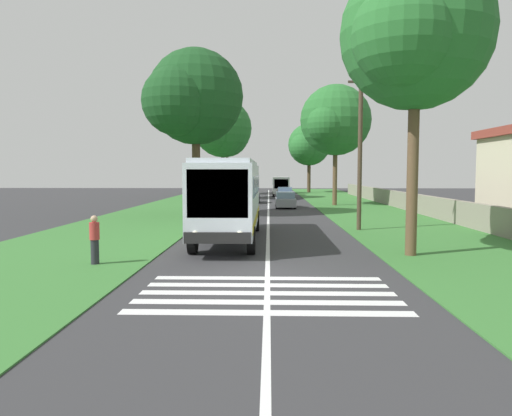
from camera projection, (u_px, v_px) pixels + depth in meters
name	position (u px, v px, depth m)	size (l,w,h in m)	color
ground	(267.00, 276.00, 15.01)	(160.00, 160.00, 0.00)	#333335
grass_verge_left	(137.00, 223.00, 30.18)	(120.00, 8.00, 0.04)	#387533
grass_verge_right	(401.00, 224.00, 29.74)	(120.00, 8.00, 0.04)	#387533
centre_line	(268.00, 224.00, 29.96)	(110.00, 0.16, 0.01)	silver
coach_bus	(230.00, 195.00, 22.74)	(11.16, 2.62, 3.73)	silver
zebra_crossing	(267.00, 293.00, 12.86)	(4.05, 6.80, 0.01)	silver
trailing_car_0	(285.00, 200.00, 43.24)	(4.30, 1.78, 1.43)	gray
trailing_car_1	(251.00, 196.00, 50.08)	(4.30, 1.78, 1.43)	black
trailing_car_2	(285.00, 193.00, 56.87)	(4.30, 1.78, 1.43)	navy
trailing_minibus_0	(281.00, 184.00, 63.90)	(6.00, 2.14, 2.53)	silver
roadside_tree_left_0	(192.00, 100.00, 34.87)	(8.33, 6.91, 12.05)	#4C3826
roadside_tree_left_1	(221.00, 130.00, 56.55)	(8.02, 6.79, 11.66)	#3D2D1E
roadside_tree_left_2	(226.00, 136.00, 68.04)	(7.62, 6.16, 11.42)	brown
roadside_tree_right_0	(411.00, 39.00, 17.97)	(6.66, 5.62, 11.10)	brown
roadside_tree_right_1	(334.00, 122.00, 45.72)	(7.47, 6.67, 11.39)	brown
roadside_tree_right_2	(308.00, 146.00, 74.72)	(7.83, 6.48, 10.61)	#4C3826
utility_pole	(360.00, 148.00, 26.26)	(0.24, 1.40, 8.62)	#473828
roadside_wall	(430.00, 206.00, 34.58)	(70.00, 0.40, 1.45)	gray
pedestrian	(95.00, 239.00, 16.67)	(0.34, 0.34, 1.69)	#26262D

